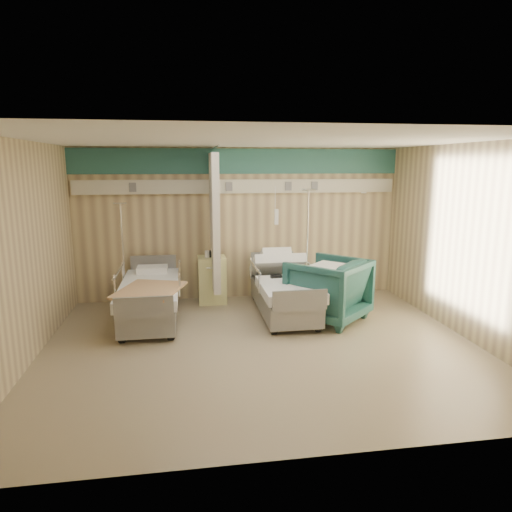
# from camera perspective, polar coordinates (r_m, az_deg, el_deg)

# --- Properties ---
(ground) EXTENTS (6.00, 5.00, 0.00)m
(ground) POSITION_cam_1_polar(r_m,az_deg,el_deg) (6.50, 0.69, -11.19)
(ground) COLOR gray
(ground) RESTS_ON ground
(room_walls) EXTENTS (6.04, 5.04, 2.82)m
(room_walls) POSITION_cam_1_polar(r_m,az_deg,el_deg) (6.28, 0.06, 5.60)
(room_walls) COLOR tan
(room_walls) RESTS_ON ground
(bed_right) EXTENTS (1.00, 2.16, 0.63)m
(bed_right) POSITION_cam_1_polar(r_m,az_deg,el_deg) (7.71, 3.51, -5.07)
(bed_right) COLOR white
(bed_right) RESTS_ON ground
(bed_left) EXTENTS (1.00, 2.16, 0.63)m
(bed_left) POSITION_cam_1_polar(r_m,az_deg,el_deg) (7.56, -13.09, -5.67)
(bed_left) COLOR white
(bed_left) RESTS_ON ground
(bedside_cabinet) EXTENTS (0.50, 0.48, 0.85)m
(bedside_cabinet) POSITION_cam_1_polar(r_m,az_deg,el_deg) (8.39, -5.51, -2.95)
(bedside_cabinet) COLOR #DEDC8B
(bedside_cabinet) RESTS_ON ground
(visitor_armchair) EXTENTS (1.56, 1.56, 1.02)m
(visitor_armchair) POSITION_cam_1_polar(r_m,az_deg,el_deg) (7.48, 9.00, -4.15)
(visitor_armchair) COLOR #20514C
(visitor_armchair) RESTS_ON ground
(waffle_blanket) EXTENTS (0.85, 0.85, 0.07)m
(waffle_blanket) POSITION_cam_1_polar(r_m,az_deg,el_deg) (7.33, 9.21, -0.10)
(waffle_blanket) COLOR white
(waffle_blanket) RESTS_ON visitor_armchair
(iv_stand_right) EXTENTS (0.37, 0.37, 2.06)m
(iv_stand_right) POSITION_cam_1_polar(r_m,az_deg,el_deg) (8.57, 6.34, -2.67)
(iv_stand_right) COLOR silver
(iv_stand_right) RESTS_ON ground
(iv_stand_left) EXTENTS (0.33, 0.33, 1.86)m
(iv_stand_left) POSITION_cam_1_polar(r_m,az_deg,el_deg) (8.30, -16.06, -3.82)
(iv_stand_left) COLOR silver
(iv_stand_left) RESTS_ON ground
(call_remote) EXTENTS (0.20, 0.10, 0.04)m
(call_remote) POSITION_cam_1_polar(r_m,az_deg,el_deg) (7.65, 2.53, -2.57)
(call_remote) COLOR black
(call_remote) RESTS_ON bed_right
(tan_blanket) EXTENTS (1.13, 1.27, 0.04)m
(tan_blanket) POSITION_cam_1_polar(r_m,az_deg,el_deg) (7.03, -13.15, -4.16)
(tan_blanket) COLOR tan
(tan_blanket) RESTS_ON bed_left
(toiletry_bag) EXTENTS (0.24, 0.20, 0.11)m
(toiletry_bag) POSITION_cam_1_polar(r_m,az_deg,el_deg) (8.28, -5.35, 0.27)
(toiletry_bag) COLOR black
(toiletry_bag) RESTS_ON bedside_cabinet
(white_cup) EXTENTS (0.10, 0.10, 0.12)m
(white_cup) POSITION_cam_1_polar(r_m,az_deg,el_deg) (8.24, -6.13, 0.24)
(white_cup) COLOR white
(white_cup) RESTS_ON bedside_cabinet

